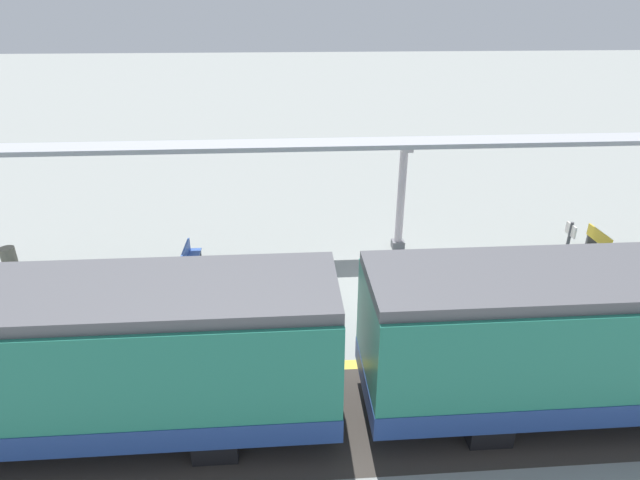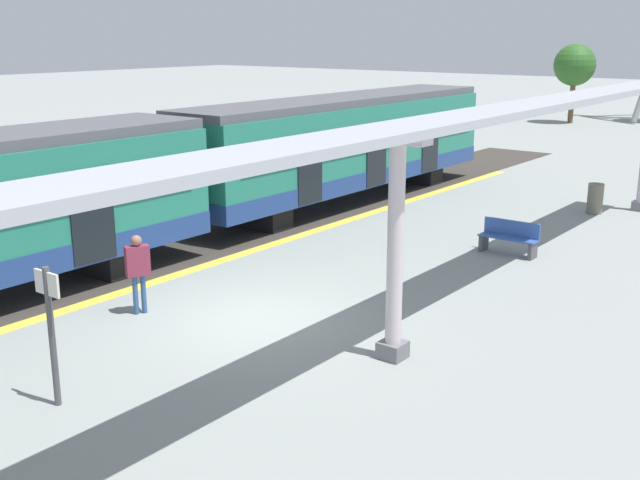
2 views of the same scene
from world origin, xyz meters
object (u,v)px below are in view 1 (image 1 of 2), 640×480
at_px(bench_near_end, 190,258).
at_px(bench_mid_platform, 601,242).
at_px(passenger_waiting_near_edge, 485,296).
at_px(platform_info_sign, 567,248).
at_px(trash_bin, 10,261).
at_px(canopy_pillar_second, 401,198).

bearing_deg(bench_near_end, bench_mid_platform, -88.97).
bearing_deg(passenger_waiting_near_edge, bench_near_end, 64.88).
bearing_deg(platform_info_sign, trash_bin, 83.40).
bearing_deg(trash_bin, bench_mid_platform, -89.75).
bearing_deg(bench_near_end, trash_bin, 88.32).
height_order(bench_mid_platform, passenger_waiting_near_edge, passenger_waiting_near_edge).
relative_size(trash_bin, passenger_waiting_near_edge, 0.58).
bearing_deg(bench_mid_platform, passenger_waiting_near_edge, 125.69).
bearing_deg(bench_mid_platform, trash_bin, 90.25).
xyz_separation_m(bench_near_end, trash_bin, (0.17, 5.95, 0.03)).
relative_size(platform_info_sign, passenger_waiting_near_edge, 1.34).
bearing_deg(platform_info_sign, bench_near_end, 81.00).
bearing_deg(platform_info_sign, canopy_pillar_second, 56.14).
height_order(bench_near_end, bench_mid_platform, same).
bearing_deg(bench_near_end, canopy_pillar_second, -80.83).
height_order(bench_near_end, passenger_waiting_near_edge, passenger_waiting_near_edge).
bearing_deg(canopy_pillar_second, trash_bin, 94.37).
distance_m(bench_near_end, trash_bin, 5.95).
relative_size(bench_mid_platform, platform_info_sign, 0.69).
relative_size(bench_mid_platform, passenger_waiting_near_edge, 0.92).
distance_m(bench_near_end, passenger_waiting_near_edge, 9.55).
bearing_deg(bench_near_end, passenger_waiting_near_edge, -115.12).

